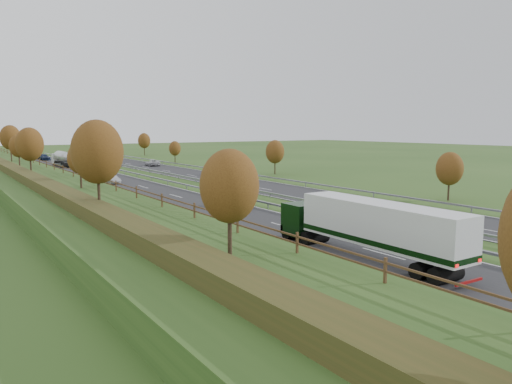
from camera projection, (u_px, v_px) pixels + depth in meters
ground at (195, 187)px, 75.88m from camera, size 400.00×400.00×0.00m
near_carriageway at (133, 187)px, 75.69m from camera, size 10.50×200.00×0.04m
far_carriageway at (227, 180)px, 84.64m from camera, size 10.50×200.00×0.04m
hard_shoulder at (108, 188)px, 73.66m from camera, size 3.00×200.00×0.04m
lane_markings at (172, 184)px, 79.06m from camera, size 26.75×200.00×0.01m
embankment_left at (41, 186)px, 68.51m from camera, size 12.00×200.00×2.00m
hedge_left at (24, 175)px, 67.23m from camera, size 2.20×180.00×1.10m
fence_left at (75, 172)px, 70.39m from camera, size 0.12×189.06×1.20m
median_barrier_near at (168, 181)px, 78.70m from camera, size 0.32×200.00×0.71m
median_barrier_far at (197, 179)px, 81.47m from camera, size 0.32×200.00×0.71m
outer_barrier_far at (256, 175)px, 87.71m from camera, size 0.32×200.00×0.71m
trees_left at (46, 148)px, 65.21m from camera, size 6.64×164.30×7.66m
trees_far at (214, 148)px, 115.55m from camera, size 8.45×118.60×7.12m
box_lorry at (368, 226)px, 33.90m from camera, size 2.58×16.28×4.06m
road_tanker at (62, 158)px, 114.60m from camera, size 2.40×11.22×3.46m
car_dark_near at (234, 200)px, 56.34m from camera, size 1.87×4.65×1.58m
car_silver_mid at (111, 179)px, 80.01m from camera, size 1.85×4.47×1.44m
car_small_far at (44, 157)px, 135.91m from camera, size 2.79×5.79×1.62m
car_oncoming at (152, 163)px, 115.96m from camera, size 2.83×5.50×1.49m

